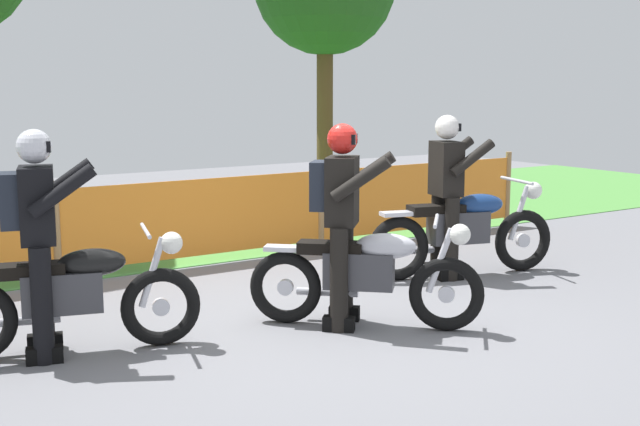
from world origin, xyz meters
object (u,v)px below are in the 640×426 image
object	(u,v)px
motorcycle_trailing	(464,230)
rider_trailing	(447,190)
motorcycle_lead	(366,274)
rider_third	(37,231)
motorcycle_third	(71,295)
rider_lead	(341,213)

from	to	relation	value
motorcycle_trailing	rider_trailing	bearing A→B (deg)	-179.43
motorcycle_trailing	rider_trailing	world-z (taller)	rider_trailing
motorcycle_lead	rider_third	size ratio (longest dim) A/B	0.89
motorcycle_third	motorcycle_trailing	bearing A→B (deg)	19.53
rider_lead	motorcycle_third	bearing A→B (deg)	-150.59
motorcycle_lead	rider_third	bearing A→B (deg)	-153.03
motorcycle_third	rider_third	xyz separation A→B (m)	(-0.21, 0.06, 0.50)
rider_trailing	rider_third	distance (m)	4.22
rider_lead	rider_third	size ratio (longest dim) A/B	1.00
rider_lead	rider_trailing	size ratio (longest dim) A/B	1.00
motorcycle_third	rider_lead	bearing A→B (deg)	2.11
motorcycle_lead	rider_lead	world-z (taller)	rider_lead
motorcycle_third	rider_lead	world-z (taller)	rider_lead
rider_trailing	rider_lead	bearing A→B (deg)	-140.83
motorcycle_lead	rider_trailing	world-z (taller)	rider_trailing
motorcycle_lead	rider_lead	xyz separation A→B (m)	(-0.16, 0.14, 0.50)
motorcycle_trailing	motorcycle_third	size ratio (longest dim) A/B	1.09
motorcycle_lead	motorcycle_trailing	world-z (taller)	motorcycle_trailing
motorcycle_trailing	rider_trailing	size ratio (longest dim) A/B	1.23
motorcycle_third	rider_trailing	distance (m)	4.05
rider_third	motorcycle_trailing	bearing A→B (deg)	18.63
motorcycle_trailing	rider_third	size ratio (longest dim) A/B	1.23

